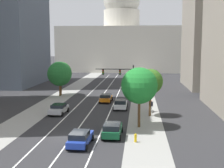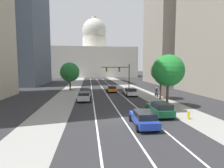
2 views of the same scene
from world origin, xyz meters
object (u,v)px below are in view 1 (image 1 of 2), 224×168
object	(u,v)px
car_orange	(106,98)
fire_hydrant	(136,138)
street_tree_mid_right	(139,86)
capitol_building	(121,42)
car_blue	(80,138)
street_tree_mid_left	(60,74)
car_green	(112,129)
street_tree_far_right	(150,82)
traffic_signal_mast	(121,76)
car_white	(121,104)
street_tree_near_left	(61,73)
car_silver	(59,109)
cyclist	(152,106)

from	to	relation	value
car_orange	fire_hydrant	bearing A→B (deg)	-165.17
fire_hydrant	street_tree_mid_right	bearing A→B (deg)	86.74
capitol_building	car_blue	bearing A→B (deg)	-89.12
street_tree_mid_left	car_green	bearing A→B (deg)	-64.05
street_tree_far_right	street_tree_mid_left	size ratio (longest dim) A/B	0.99
capitol_building	traffic_signal_mast	xyz separation A→B (m)	(3.86, -66.89, -6.71)
street_tree_far_right	car_white	bearing A→B (deg)	135.12
street_tree_mid_right	street_tree_mid_left	world-z (taller)	street_tree_mid_right
car_green	car_white	xyz separation A→B (m)	(0.00, 14.43, -0.04)
capitol_building	street_tree_far_right	world-z (taller)	capitol_building
car_orange	street_tree_mid_left	xyz separation A→B (m)	(-9.56, 5.45, 3.57)
capitol_building	street_tree_mid_right	bearing A→B (deg)	-85.24
car_white	street_tree_mid_left	size ratio (longest dim) A/B	0.67
capitol_building	street_tree_far_right	bearing A→B (deg)	-83.83
street_tree_near_left	street_tree_far_right	bearing A→B (deg)	-44.38
car_orange	street_tree_mid_left	bearing A→B (deg)	61.27
car_silver	street_tree_near_left	bearing A→B (deg)	15.79
car_orange	car_white	bearing A→B (deg)	-152.11
car_green	cyclist	bearing A→B (deg)	-19.04
car_blue	fire_hydrant	xyz separation A→B (m)	(5.35, 1.55, -0.31)
fire_hydrant	car_white	bearing A→B (deg)	98.80
car_green	street_tree_near_left	world-z (taller)	street_tree_near_left
street_tree_mid_right	street_tree_far_right	world-z (taller)	street_tree_mid_right
car_green	car_blue	distance (m)	4.26
fire_hydrant	street_tree_far_right	xyz separation A→B (m)	(1.83, 11.75, 4.34)
car_silver	car_green	size ratio (longest dim) A/B	0.99
car_silver	car_white	bearing A→B (deg)	-61.93
capitol_building	street_tree_near_left	distance (m)	64.05
car_blue	street_tree_near_left	bearing A→B (deg)	20.15
fire_hydrant	street_tree_mid_right	xyz separation A→B (m)	(0.33, 5.85, 4.54)
car_blue	traffic_signal_mast	size ratio (longest dim) A/B	0.66
capitol_building	street_tree_near_left	size ratio (longest dim) A/B	7.04
capitol_building	street_tree_mid_right	xyz separation A→B (m)	(7.12, -85.52, -6.03)
street_tree_near_left	traffic_signal_mast	bearing A→B (deg)	-17.15
car_green	car_blue	world-z (taller)	car_green
street_tree_mid_right	street_tree_mid_left	distance (m)	26.20
capitol_building	street_tree_far_right	size ratio (longest dim) A/B	7.06
traffic_signal_mast	cyclist	world-z (taller)	traffic_signal_mast
fire_hydrant	traffic_signal_mast	bearing A→B (deg)	96.81
traffic_signal_mast	capitol_building	bearing A→B (deg)	93.30
car_silver	street_tree_far_right	world-z (taller)	street_tree_far_right
car_green	traffic_signal_mast	world-z (taller)	traffic_signal_mast
street_tree_mid_left	car_orange	bearing A→B (deg)	-29.70
car_orange	street_tree_near_left	bearing A→B (deg)	56.92
car_white	car_green	bearing A→B (deg)	179.80
capitol_building	car_green	bearing A→B (deg)	-87.26
car_blue	street_tree_far_right	bearing A→B (deg)	-26.17
car_silver	cyclist	xyz separation A→B (m)	(13.28, 2.60, 0.09)
street_tree_far_right	street_tree_mid_left	xyz separation A→B (m)	(-16.74, 15.40, -0.49)
street_tree_near_left	cyclist	bearing A→B (deg)	-38.58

